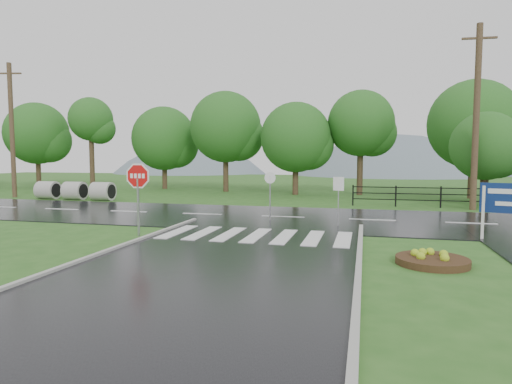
# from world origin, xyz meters

# --- Properties ---
(ground) EXTENTS (120.00, 120.00, 0.00)m
(ground) POSITION_xyz_m (0.00, 0.00, 0.00)
(ground) COLOR #2C5D1F
(ground) RESTS_ON ground
(main_road) EXTENTS (90.00, 8.00, 0.04)m
(main_road) POSITION_xyz_m (0.00, 10.00, 0.00)
(main_road) COLOR black
(main_road) RESTS_ON ground
(crosswalk) EXTENTS (6.50, 2.80, 0.02)m
(crosswalk) POSITION_xyz_m (0.00, 5.00, 0.06)
(crosswalk) COLOR silver
(crosswalk) RESTS_ON ground
(curb_right) EXTENTS (0.15, 24.00, 0.12)m
(curb_right) POSITION_xyz_m (3.55, -4.00, 0.00)
(curb_right) COLOR #A3A39B
(curb_right) RESTS_ON ground
(fence_west) EXTENTS (9.58, 0.08, 1.20)m
(fence_west) POSITION_xyz_m (7.75, 16.00, 0.72)
(fence_west) COLOR black
(fence_west) RESTS_ON ground
(hills) EXTENTS (102.00, 48.00, 48.00)m
(hills) POSITION_xyz_m (3.49, 65.00, -15.54)
(hills) COLOR slate
(hills) RESTS_ON ground
(treeline) EXTENTS (83.20, 5.20, 10.00)m
(treeline) POSITION_xyz_m (1.00, 24.00, 0.00)
(treeline) COLOR #205B1C
(treeline) RESTS_ON ground
(culvert_pipes) EXTENTS (5.50, 1.20, 1.20)m
(culvert_pipes) POSITION_xyz_m (-14.96, 15.00, 0.60)
(culvert_pipes) COLOR #9E9B93
(culvert_pipes) RESTS_ON ground
(stop_sign) EXTENTS (1.22, 0.06, 2.75)m
(stop_sign) POSITION_xyz_m (-4.08, 4.13, 1.91)
(stop_sign) COLOR #939399
(stop_sign) RESTS_ON ground
(flower_bed) EXTENTS (1.84, 1.84, 0.37)m
(flower_bed) POSITION_xyz_m (5.39, 2.36, 0.14)
(flower_bed) COLOR #332111
(flower_bed) RESTS_ON ground
(reg_sign_small) EXTENTS (0.43, 0.14, 2.01)m
(reg_sign_small) POSITION_xyz_m (2.64, 7.93, 1.44)
(reg_sign_small) COLOR #939399
(reg_sign_small) RESTS_ON ground
(reg_sign_round) EXTENTS (0.50, 0.08, 2.16)m
(reg_sign_round) POSITION_xyz_m (-0.33, 8.73, 1.37)
(reg_sign_round) COLOR #939399
(reg_sign_round) RESTS_ON ground
(utility_pole_west) EXTENTS (1.63, 0.48, 9.31)m
(utility_pole_west) POSITION_xyz_m (-20.27, 15.50, 4.73)
(utility_pole_west) COLOR #473523
(utility_pole_west) RESTS_ON ground
(utility_pole_east) EXTENTS (1.73, 0.32, 9.72)m
(utility_pole_east) POSITION_xyz_m (9.27, 15.50, 4.94)
(utility_pole_east) COLOR #473523
(utility_pole_east) RESTS_ON ground
(entrance_tree_left) EXTENTS (3.88, 3.88, 5.38)m
(entrance_tree_left) POSITION_xyz_m (10.28, 17.50, 3.42)
(entrance_tree_left) COLOR #3D2B1C
(entrance_tree_left) RESTS_ON ground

